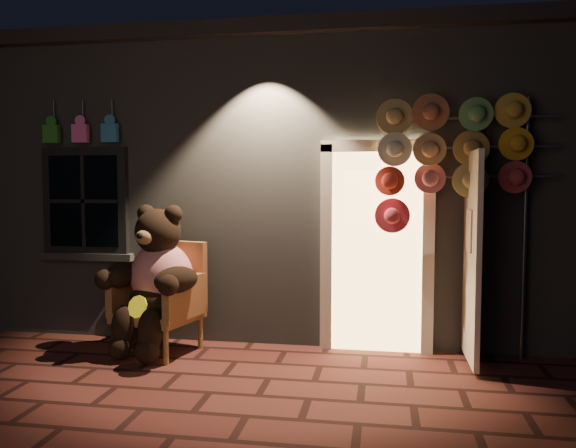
# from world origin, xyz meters

# --- Properties ---
(ground) EXTENTS (60.00, 60.00, 0.00)m
(ground) POSITION_xyz_m (0.00, 0.00, 0.00)
(ground) COLOR #552620
(ground) RESTS_ON ground
(shop_building) EXTENTS (7.30, 5.95, 3.51)m
(shop_building) POSITION_xyz_m (0.00, 3.99, 1.74)
(shop_building) COLOR slate
(shop_building) RESTS_ON ground
(wicker_armchair) EXTENTS (0.92, 0.87, 1.13)m
(wicker_armchair) POSITION_xyz_m (-0.84, 1.09, 0.57)
(wicker_armchair) COLOR #A58340
(wicker_armchair) RESTS_ON ground
(teddy_bear) EXTENTS (1.06, 0.95, 1.51)m
(teddy_bear) POSITION_xyz_m (-0.87, 0.95, 0.77)
(teddy_bear) COLOR red
(teddy_bear) RESTS_ON ground
(hat_rack) EXTENTS (1.73, 0.22, 2.60)m
(hat_rack) POSITION_xyz_m (2.06, 1.28, 2.03)
(hat_rack) COLOR #59595E
(hat_rack) RESTS_ON ground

